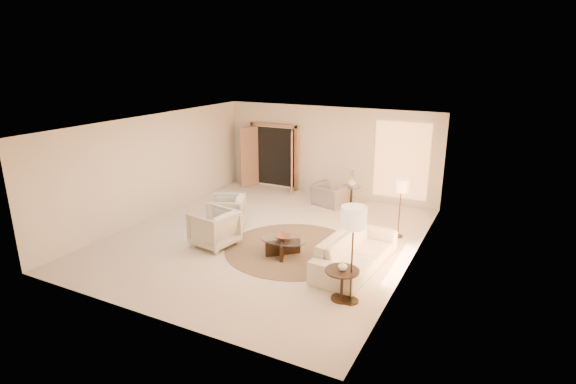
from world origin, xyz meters
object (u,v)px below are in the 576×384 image
at_px(coffee_table, 283,245).
at_px(side_table, 351,194).
at_px(armchair_right, 214,227).
at_px(end_table, 342,279).
at_px(sofa, 356,251).
at_px(armchair_left, 227,210).
at_px(floor_lamp_near, 401,188).
at_px(floor_lamp_far, 354,222).
at_px(accent_chair, 330,192).
at_px(bowl, 283,237).
at_px(side_vase, 352,182).
at_px(end_vase, 343,266).

xyz_separation_m(coffee_table, side_table, (0.20, 4.02, 0.12)).
distance_m(armchair_right, end_table, 3.65).
distance_m(sofa, armchair_left, 3.82).
distance_m(sofa, side_table, 4.11).
bearing_deg(sofa, coffee_table, 100.83).
relative_size(coffee_table, floor_lamp_near, 0.87).
height_order(end_table, side_table, side_table).
height_order(floor_lamp_near, floor_lamp_far, floor_lamp_far).
distance_m(armchair_left, accent_chair, 3.33).
distance_m(armchair_left, bowl, 2.29).
distance_m(floor_lamp_near, side_vase, 2.59).
relative_size(armchair_right, floor_lamp_near, 0.64).
height_order(sofa, armchair_left, armchair_left).
bearing_deg(side_vase, accent_chair, -153.98).
bearing_deg(side_table, bowl, -92.80).
height_order(accent_chair, bowl, accent_chair).
height_order(coffee_table, bowl, bowl).
relative_size(sofa, armchair_right, 2.65).
relative_size(armchair_left, accent_chair, 0.94).
distance_m(sofa, side_vase, 4.12).
bearing_deg(side_vase, bowl, -92.80).
distance_m(floor_lamp_far, side_vase, 5.59).
bearing_deg(sofa, side_table, 25.32).
bearing_deg(bowl, end_vase, -33.00).
bearing_deg(armchair_right, side_vase, 165.50).
distance_m(accent_chair, coffee_table, 3.76).
height_order(sofa, side_vase, side_vase).
relative_size(accent_chair, end_vase, 5.40).
bearing_deg(coffee_table, armchair_right, -171.69).
bearing_deg(armchair_right, coffee_table, 107.56).
relative_size(accent_chair, side_table, 1.60).
bearing_deg(floor_lamp_near, armchair_left, -161.63).
xyz_separation_m(side_table, end_vase, (1.64, -5.21, 0.31)).
bearing_deg(armchair_right, end_table, 84.14).
height_order(end_table, side_vase, side_vase).
bearing_deg(bowl, floor_lamp_far, -30.84).
height_order(armchair_left, side_vase, armchair_left).
bearing_deg(armchair_left, floor_lamp_near, 82.57).
height_order(armchair_right, bowl, armchair_right).
relative_size(armchair_right, side_table, 1.55).
height_order(coffee_table, side_vase, side_vase).
xyz_separation_m(floor_lamp_near, bowl, (-2.03, -2.26, -0.81)).
bearing_deg(floor_lamp_near, sofa, -100.71).
height_order(side_table, floor_lamp_far, floor_lamp_far).
bearing_deg(bowl, accent_chair, 95.85).
distance_m(armchair_right, coffee_table, 1.71).
relative_size(side_table, bowl, 1.80).
bearing_deg(armchair_left, armchair_right, -4.83).
bearing_deg(side_vase, armchair_left, -126.39).
distance_m(armchair_left, side_table, 3.89).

